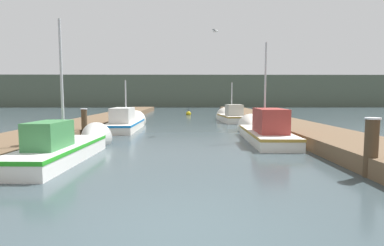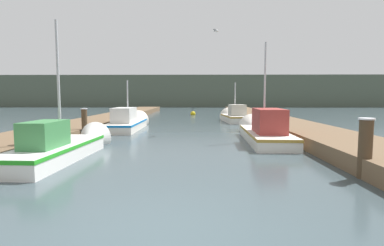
% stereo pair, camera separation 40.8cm
% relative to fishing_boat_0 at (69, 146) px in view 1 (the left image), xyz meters
% --- Properties ---
extents(ground_plane, '(200.00, 200.00, 0.00)m').
position_rel_fishing_boat_0_xyz_m(ground_plane, '(3.59, -5.35, -0.37)').
color(ground_plane, '#38474C').
extents(dock_left, '(2.75, 40.00, 0.49)m').
position_rel_fishing_boat_0_xyz_m(dock_left, '(-2.19, 10.65, -0.12)').
color(dock_left, brown).
rests_on(dock_left, ground_plane).
extents(dock_right, '(2.75, 40.00, 0.49)m').
position_rel_fishing_boat_0_xyz_m(dock_right, '(9.37, 10.65, -0.12)').
color(dock_right, brown).
rests_on(dock_right, ground_plane).
extents(distant_shore_ridge, '(120.00, 16.00, 5.52)m').
position_rel_fishing_boat_0_xyz_m(distant_shore_ridge, '(3.59, 49.89, 2.40)').
color(distant_shore_ridge, '#4C5647').
rests_on(distant_shore_ridge, ground_plane).
extents(fishing_boat_0, '(1.51, 5.53, 4.57)m').
position_rel_fishing_boat_0_xyz_m(fishing_boat_0, '(0.00, 0.00, 0.00)').
color(fishing_boat_0, silver).
rests_on(fishing_boat_0, ground_plane).
extents(fishing_boat_1, '(1.72, 6.44, 4.68)m').
position_rel_fishing_boat_0_xyz_m(fishing_boat_1, '(7.09, 3.92, 0.05)').
color(fishing_boat_1, silver).
rests_on(fishing_boat_1, ground_plane).
extents(fishing_boat_2, '(1.57, 5.94, 3.30)m').
position_rel_fishing_boat_0_xyz_m(fishing_boat_2, '(0.17, 8.26, 0.02)').
color(fishing_boat_2, silver).
rests_on(fishing_boat_2, ground_plane).
extents(fishing_boat_3, '(1.93, 4.66, 3.39)m').
position_rel_fishing_boat_0_xyz_m(fishing_boat_3, '(7.00, 13.23, 0.03)').
color(fishing_boat_3, silver).
rests_on(fishing_boat_3, ground_plane).
extents(mooring_piling_0, '(0.35, 0.35, 1.42)m').
position_rel_fishing_boat_0_xyz_m(mooring_piling_0, '(8.11, -2.42, 0.35)').
color(mooring_piling_0, '#473523').
rests_on(mooring_piling_0, ground_plane).
extents(mooring_piling_1, '(0.31, 0.31, 1.05)m').
position_rel_fishing_boat_0_xyz_m(mooring_piling_1, '(8.17, 9.68, 0.16)').
color(mooring_piling_1, '#473523').
rests_on(mooring_piling_1, ground_plane).
extents(mooring_piling_2, '(0.31, 0.31, 1.10)m').
position_rel_fishing_boat_0_xyz_m(mooring_piling_2, '(-0.86, -0.54, 0.19)').
color(mooring_piling_2, '#473523').
rests_on(mooring_piling_2, ground_plane).
extents(mooring_piling_3, '(0.28, 0.28, 1.40)m').
position_rel_fishing_boat_0_xyz_m(mooring_piling_3, '(-0.69, 3.45, 0.34)').
color(mooring_piling_3, '#473523').
rests_on(mooring_piling_3, ground_plane).
extents(channel_buoy, '(0.50, 0.50, 1.00)m').
position_rel_fishing_boat_0_xyz_m(channel_buoy, '(3.78, 20.81, -0.22)').
color(channel_buoy, gold).
rests_on(channel_buoy, ground_plane).
extents(seagull_lead, '(0.35, 0.54, 0.12)m').
position_rel_fishing_boat_0_xyz_m(seagull_lead, '(5.17, 6.46, 4.91)').
color(seagull_lead, white).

